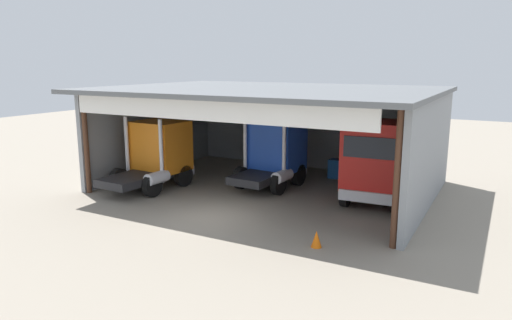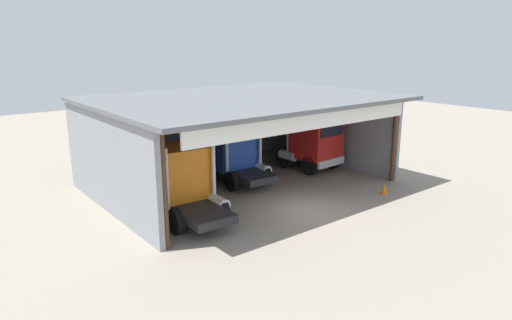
{
  "view_description": "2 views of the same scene",
  "coord_description": "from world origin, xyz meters",
  "px_view_note": "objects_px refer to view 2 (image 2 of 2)",
  "views": [
    {
      "loc": [
        10.1,
        -14.89,
        6.0
      ],
      "look_at": [
        0.0,
        3.62,
        1.64
      ],
      "focal_mm": 33.0,
      "sensor_mm": 36.0,
      "label": 1
    },
    {
      "loc": [
        -14.25,
        -14.43,
        7.65
      ],
      "look_at": [
        0.0,
        3.62,
        1.64
      ],
      "focal_mm": 31.83,
      "sensor_mm": 36.0,
      "label": 2
    }
  ],
  "objects_px": {
    "truck_red_yard_outside": "(313,139)",
    "tool_cart": "(237,157)",
    "truck_orange_center_bay": "(183,182)",
    "traffic_cone": "(384,189)",
    "truck_blue_center_left_bay": "(235,150)",
    "oil_drum": "(226,154)"
  },
  "relations": [
    {
      "from": "truck_orange_center_bay",
      "to": "traffic_cone",
      "type": "distance_m",
      "value": 10.48
    },
    {
      "from": "truck_orange_center_bay",
      "to": "oil_drum",
      "type": "relative_size",
      "value": 5.45
    },
    {
      "from": "truck_red_yard_outside",
      "to": "tool_cart",
      "type": "bearing_deg",
      "value": -56.42
    },
    {
      "from": "tool_cart",
      "to": "traffic_cone",
      "type": "xyz_separation_m",
      "value": [
        2.53,
        -9.48,
        -0.22
      ]
    },
    {
      "from": "truck_orange_center_bay",
      "to": "truck_red_yard_outside",
      "type": "height_order",
      "value": "truck_red_yard_outside"
    },
    {
      "from": "truck_red_yard_outside",
      "to": "traffic_cone",
      "type": "bearing_deg",
      "value": 82.63
    },
    {
      "from": "truck_orange_center_bay",
      "to": "oil_drum",
      "type": "distance_m",
      "value": 10.13
    },
    {
      "from": "truck_blue_center_left_bay",
      "to": "tool_cart",
      "type": "distance_m",
      "value": 3.96
    },
    {
      "from": "truck_blue_center_left_bay",
      "to": "traffic_cone",
      "type": "relative_size",
      "value": 7.83
    },
    {
      "from": "truck_blue_center_left_bay",
      "to": "tool_cart",
      "type": "bearing_deg",
      "value": 55.58
    },
    {
      "from": "oil_drum",
      "to": "traffic_cone",
      "type": "height_order",
      "value": "oil_drum"
    },
    {
      "from": "truck_blue_center_left_bay",
      "to": "oil_drum",
      "type": "bearing_deg",
      "value": 64.82
    },
    {
      "from": "truck_red_yard_outside",
      "to": "traffic_cone",
      "type": "height_order",
      "value": "truck_red_yard_outside"
    },
    {
      "from": "truck_red_yard_outside",
      "to": "truck_orange_center_bay",
      "type": "bearing_deg",
      "value": 7.93
    },
    {
      "from": "truck_blue_center_left_bay",
      "to": "truck_red_yard_outside",
      "type": "bearing_deg",
      "value": -6.71
    },
    {
      "from": "traffic_cone",
      "to": "truck_red_yard_outside",
      "type": "bearing_deg",
      "value": 86.04
    },
    {
      "from": "truck_blue_center_left_bay",
      "to": "tool_cart",
      "type": "xyz_separation_m",
      "value": [
        2.29,
        2.95,
        -1.33
      ]
    },
    {
      "from": "truck_orange_center_bay",
      "to": "truck_red_yard_outside",
      "type": "bearing_deg",
      "value": 14.17
    },
    {
      "from": "truck_red_yard_outside",
      "to": "tool_cart",
      "type": "relative_size",
      "value": 4.47
    },
    {
      "from": "truck_orange_center_bay",
      "to": "truck_red_yard_outside",
      "type": "xyz_separation_m",
      "value": [
        10.15,
        2.03,
        0.27
      ]
    },
    {
      "from": "truck_red_yard_outside",
      "to": "oil_drum",
      "type": "height_order",
      "value": "truck_red_yard_outside"
    },
    {
      "from": "oil_drum",
      "to": "tool_cart",
      "type": "relative_size",
      "value": 0.86
    }
  ]
}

